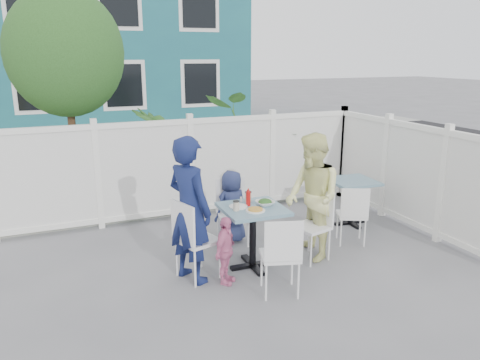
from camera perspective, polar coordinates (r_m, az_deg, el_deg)
name	(u,v)px	position (r m, az deg, el deg)	size (l,w,h in m)	color
ground	(244,278)	(5.68, 0.48, -11.91)	(80.00, 80.00, 0.00)	slate
near_sidewalk	(166,193)	(9.06, -9.05, -1.61)	(24.00, 2.60, 0.01)	gray
street	(131,156)	(12.58, -13.15, 2.88)	(24.00, 5.00, 0.01)	black
far_sidewalk	(114,137)	(15.60, -15.15, 5.07)	(24.00, 1.60, 0.01)	gray
building	(80,42)	(18.71, -18.89, 15.62)	(11.00, 6.00, 6.00)	#1E5B6A
fence_back	(191,169)	(7.57, -5.99, 1.29)	(5.86, 0.08, 1.60)	white
fence_right	(412,178)	(7.47, 20.20, 0.24)	(0.08, 3.66, 1.60)	white
tree	(65,53)	(7.96, -20.53, 14.26)	(1.80, 1.62, 3.59)	#382316
potted_shrub_a	(156,159)	(8.12, -10.21, 2.55)	(0.95, 0.95, 1.70)	#23491B
potted_shrub_b	(255,147)	(8.58, 1.82, 4.04)	(1.69, 1.46, 1.87)	#23491B
main_table	(253,221)	(5.74, 1.58, -5.02)	(0.76, 0.76, 0.78)	teal
spare_table	(352,190)	(7.42, 13.51, -1.21)	(0.72, 0.72, 0.71)	teal
chair_left	(192,234)	(5.47, -5.92, -6.62)	(0.54, 0.55, 0.97)	white
chair_right	(315,219)	(6.10, 9.16, -4.77)	(0.49, 0.50, 0.91)	white
chair_back	(232,206)	(6.54, -1.01, -3.18)	(0.48, 0.47, 0.91)	white
chair_near	(281,251)	(5.11, 5.08, -8.67)	(0.51, 0.50, 0.91)	white
chair_spare	(353,211)	(6.64, 13.61, -3.72)	(0.50, 0.49, 0.84)	white
man	(190,210)	(5.38, -6.16, -3.64)	(0.63, 0.41, 1.72)	#141E4D
woman	(312,197)	(6.03, 8.82, -2.08)	(0.80, 0.62, 1.64)	#EFF256
boy	(232,207)	(6.56, -1.01, -3.26)	(0.51, 0.33, 1.03)	navy
toddler	(225,251)	(5.41, -1.79, -8.61)	(0.47, 0.20, 0.81)	pink
plate_main	(255,210)	(5.55, 1.89, -3.74)	(0.23, 0.23, 0.01)	white
plate_side	(238,207)	(5.68, -0.22, -3.25)	(0.23, 0.23, 0.02)	white
salad_bowl	(265,203)	(5.75, 3.08, -2.83)	(0.22, 0.22, 0.05)	white
coffee_cup_a	(236,206)	(5.55, -0.48, -3.20)	(0.07, 0.07, 0.11)	beige
coffee_cup_b	(248,197)	(5.88, 1.01, -2.09)	(0.08, 0.08, 0.12)	beige
ketchup_bottle	(248,199)	(5.72, 1.02, -2.28)	(0.06, 0.06, 0.18)	#B50D0C
salt_shaker	(241,200)	(5.86, 0.14, -2.41)	(0.03, 0.03, 0.07)	white
pepper_shaker	(241,199)	(5.89, 0.10, -2.35)	(0.03, 0.03, 0.06)	black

